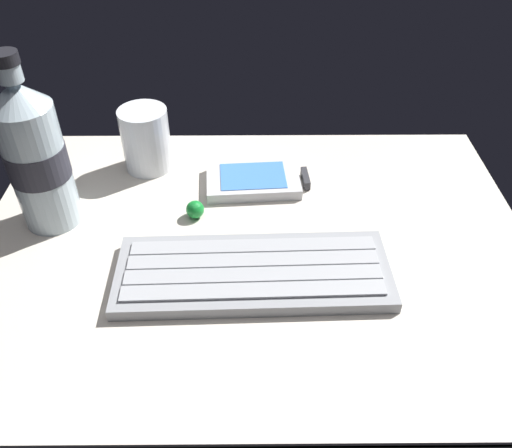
{
  "coord_description": "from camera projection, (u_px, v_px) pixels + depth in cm",
  "views": [
    {
      "loc": [
        -0.32,
        -44.6,
        40.93
      ],
      "look_at": [
        0.0,
        0.0,
        3.0
      ],
      "focal_mm": 37.02,
      "sensor_mm": 36.0,
      "label": 1
    }
  ],
  "objects": [
    {
      "name": "handheld_device",
      "position": [
        260.0,
        180.0,
        0.69
      ],
      "size": [
        13.16,
        8.39,
        1.5
      ],
      "color": "silver",
      "rests_on": "ground_plane"
    },
    {
      "name": "juice_cup",
      "position": [
        149.0,
        142.0,
        0.7
      ],
      "size": [
        6.4,
        6.4,
        8.5
      ],
      "color": "silver",
      "rests_on": "ground_plane"
    },
    {
      "name": "ground_plane",
      "position": [
        256.0,
        252.0,
        0.61
      ],
      "size": [
        64.0,
        48.0,
        2.8
      ],
      "color": "beige"
    },
    {
      "name": "trackball_mouse",
      "position": [
        198.0,
        209.0,
        0.64
      ],
      "size": [
        2.2,
        2.2,
        2.2
      ],
      "primitive_type": "sphere",
      "color": "#198C33",
      "rests_on": "ground_plane"
    },
    {
      "name": "water_bottle",
      "position": [
        39.0,
        156.0,
        0.58
      ],
      "size": [
        6.73,
        6.73,
        20.8
      ],
      "color": "silver",
      "rests_on": "ground_plane"
    },
    {
      "name": "keyboard",
      "position": [
        255.0,
        272.0,
        0.56
      ],
      "size": [
        29.3,
        11.82,
        1.7
      ],
      "color": "#93969B",
      "rests_on": "ground_plane"
    }
  ]
}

